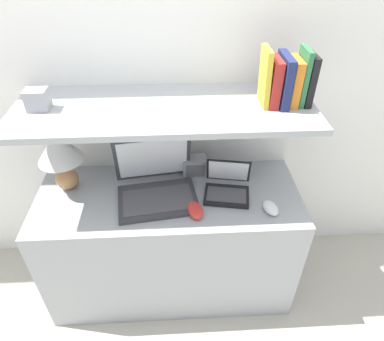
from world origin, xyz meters
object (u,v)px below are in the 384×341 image
at_px(laptop_small, 227,187).
at_px(book_orange, 293,82).
at_px(book_red, 273,82).
at_px(shelf_gadget, 37,100).
at_px(book_navy, 284,80).
at_px(second_mouse, 270,208).
at_px(router_box, 195,166).
at_px(book_green, 302,77).
at_px(laptop_large, 156,185).
at_px(table_lamp, 60,152).
at_px(computer_mouse, 195,210).
at_px(book_black, 308,80).
at_px(book_yellow, 265,77).

distance_m(laptop_small, book_orange, 0.58).
xyz_separation_m(book_red, shelf_gadget, (-0.99, 0.00, -0.06)).
bearing_deg(book_navy, second_mouse, -97.84).
bearing_deg(book_navy, router_box, 165.06).
height_order(book_navy, book_red, book_navy).
bearing_deg(book_red, book_green, 0.00).
bearing_deg(book_red, laptop_large, -173.66).
relative_size(router_box, book_green, 0.52).
bearing_deg(book_red, table_lamp, 178.69).
xyz_separation_m(laptop_large, book_red, (0.52, 0.06, 0.50)).
relative_size(computer_mouse, book_red, 0.65).
bearing_deg(computer_mouse, book_navy, 27.92).
relative_size(laptop_small, book_navy, 1.17).
distance_m(laptop_large, book_orange, 0.79).
relative_size(router_box, book_red, 0.61).
relative_size(laptop_small, book_black, 1.17).
bearing_deg(laptop_small, book_navy, 17.08).
height_order(table_lamp, book_navy, book_navy).
bearing_deg(book_yellow, router_box, 161.10).
relative_size(book_navy, shelf_gadget, 2.32).
height_order(book_orange, book_navy, book_navy).
distance_m(table_lamp, book_black, 1.17).
height_order(router_box, book_black, book_black).
height_order(book_black, book_orange, book_black).
bearing_deg(laptop_large, second_mouse, -15.36).
height_order(book_green, book_navy, book_green).
distance_m(second_mouse, book_orange, 0.58).
bearing_deg(table_lamp, laptop_small, -6.31).
relative_size(laptop_large, book_navy, 1.97).
height_order(book_red, shelf_gadget, book_red).
height_order(book_green, book_orange, book_green).
bearing_deg(table_lamp, book_red, -1.31).
xyz_separation_m(laptop_large, shelf_gadget, (-0.47, 0.06, 0.44)).
bearing_deg(book_navy, book_yellow, 180.00).
xyz_separation_m(table_lamp, laptop_large, (0.45, -0.08, -0.16)).
xyz_separation_m(laptop_small, book_red, (0.17, 0.07, 0.52)).
bearing_deg(book_orange, laptop_small, -165.64).
relative_size(laptop_small, router_box, 2.02).
relative_size(router_box, book_yellow, 0.51).
relative_size(table_lamp, computer_mouse, 2.49).
relative_size(book_black, book_red, 1.06).
distance_m(computer_mouse, book_navy, 0.69).
distance_m(book_orange, shelf_gadget, 1.08).
height_order(laptop_small, book_yellow, book_yellow).
relative_size(router_box, book_black, 0.58).
bearing_deg(book_green, shelf_gadget, 180.00).
xyz_separation_m(book_orange, shelf_gadget, (-1.08, 0.00, -0.05)).
height_order(book_orange, book_yellow, book_yellow).
distance_m(book_orange, book_yellow, 0.13).
distance_m(table_lamp, computer_mouse, 0.70).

